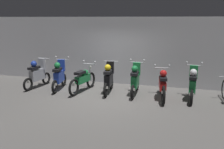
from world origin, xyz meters
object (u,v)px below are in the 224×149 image
object	(u,v)px
motorbike_slot_2	(83,79)
motorbike_slot_6	(193,84)
motorbike_slot_5	(162,84)
motorbike_slot_4	(135,80)
motorbike_slot_1	(59,76)
motorbike_slot_3	(109,78)
motorbike_slot_0	(37,74)

from	to	relation	value
motorbike_slot_2	motorbike_slot_6	world-z (taller)	motorbike_slot_6
motorbike_slot_5	motorbike_slot_6	distance (m)	1.04
motorbike_slot_2	motorbike_slot_4	distance (m)	2.05
motorbike_slot_6	motorbike_slot_1	bearing A→B (deg)	-179.01
motorbike_slot_3	motorbike_slot_4	size ratio (longest dim) A/B	1.00
motorbike_slot_4	motorbike_slot_5	xyz separation A→B (m)	(1.02, -0.21, -0.04)
motorbike_slot_0	motorbike_slot_1	bearing A→B (deg)	-1.72
motorbike_slot_4	motorbike_slot_5	bearing A→B (deg)	-11.88
motorbike_slot_3	motorbike_slot_6	size ratio (longest dim) A/B	1.00
motorbike_slot_1	motorbike_slot_6	world-z (taller)	same
motorbike_slot_0	motorbike_slot_5	bearing A→B (deg)	-1.21
motorbike_slot_4	motorbike_slot_5	world-z (taller)	motorbike_slot_4
motorbike_slot_3	motorbike_slot_2	bearing A→B (deg)	-173.95
motorbike_slot_1	motorbike_slot_4	xyz separation A→B (m)	(3.07, 0.14, 0.00)
motorbike_slot_4	motorbike_slot_6	distance (m)	2.05
motorbike_slot_5	motorbike_slot_4	bearing A→B (deg)	168.12
motorbike_slot_1	motorbike_slot_6	distance (m)	5.12
motorbike_slot_1	motorbike_slot_6	xyz separation A→B (m)	(5.11, 0.09, 0.00)
motorbike_slot_0	motorbike_slot_6	xyz separation A→B (m)	(6.13, 0.06, 0.00)
motorbike_slot_2	motorbike_slot_1	bearing A→B (deg)	179.57
motorbike_slot_2	motorbike_slot_4	size ratio (longest dim) A/B	1.16
motorbike_slot_3	motorbike_slot_6	world-z (taller)	motorbike_slot_6
motorbike_slot_4	motorbike_slot_6	size ratio (longest dim) A/B	1.00
motorbike_slot_1	motorbike_slot_2	xyz separation A→B (m)	(1.03, -0.01, -0.08)
motorbike_slot_0	motorbike_slot_2	world-z (taller)	motorbike_slot_0
motorbike_slot_5	motorbike_slot_6	size ratio (longest dim) A/B	1.15
motorbike_slot_4	motorbike_slot_3	bearing A→B (deg)	-177.92
motorbike_slot_6	motorbike_slot_2	bearing A→B (deg)	-178.66
motorbike_slot_0	motorbike_slot_2	xyz separation A→B (m)	(2.04, -0.04, -0.07)
motorbike_slot_2	motorbike_slot_4	bearing A→B (deg)	4.06
motorbike_slot_4	motorbike_slot_0	bearing A→B (deg)	-178.50
motorbike_slot_3	motorbike_slot_4	xyz separation A→B (m)	(1.02, 0.04, 0.00)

